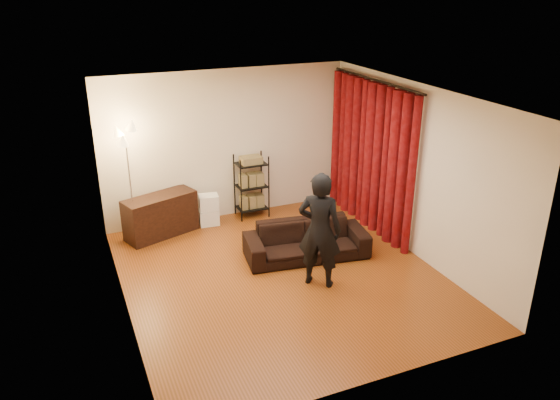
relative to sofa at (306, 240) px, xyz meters
name	(u,v)px	position (x,y,z in m)	size (l,w,h in m)	color
floor	(282,276)	(-0.61, -0.42, -0.28)	(5.00, 5.00, 0.00)	brown
ceiling	(282,96)	(-0.61, -0.42, 2.42)	(5.00, 5.00, 0.00)	white
wall_back	(227,145)	(-0.61, 2.08, 1.07)	(5.00, 5.00, 0.00)	beige
wall_front	(379,276)	(-0.61, -2.92, 1.07)	(5.00, 5.00, 0.00)	beige
wall_left	(117,218)	(-2.86, -0.42, 1.07)	(5.00, 5.00, 0.00)	beige
wall_right	(415,171)	(1.64, -0.42, 1.07)	(5.00, 5.00, 0.00)	beige
curtain_rod	(376,80)	(1.54, 0.70, 2.30)	(0.04, 0.04, 2.65)	black
curtain	(370,156)	(1.52, 0.70, 0.99)	(0.22, 2.65, 2.55)	maroon
sofa	(306,240)	(0.00, 0.00, 0.00)	(1.93, 0.76, 0.56)	black
person	(320,230)	(-0.19, -0.81, 0.57)	(0.62, 0.41, 1.71)	black
media_cabinet	(161,215)	(-1.96, 1.69, 0.08)	(1.24, 0.46, 0.72)	black
storage_boxes	(209,210)	(-1.09, 1.77, 0.00)	(0.34, 0.27, 0.57)	white
wire_shelf	(252,186)	(-0.24, 1.85, 0.31)	(0.53, 0.37, 1.18)	black
floor_lamp	(130,185)	(-2.41, 1.65, 0.72)	(0.36, 0.36, 2.00)	silver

